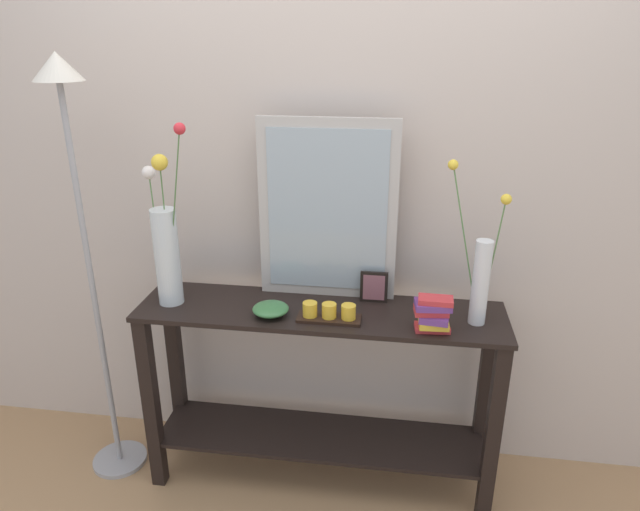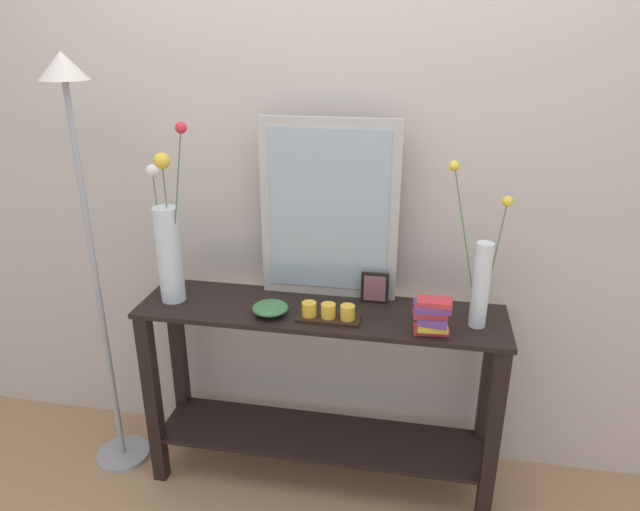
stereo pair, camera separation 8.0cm
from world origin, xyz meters
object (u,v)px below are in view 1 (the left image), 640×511
(tall_vase_left, at_px, (166,247))
(mirror_leaning, at_px, (328,211))
(floor_lamp, at_px, (80,211))
(picture_frame_small, at_px, (374,287))
(vase_right, at_px, (480,274))
(candle_tray, at_px, (329,313))
(decorative_bowl, at_px, (271,309))
(console_table, at_px, (320,380))
(book_stack, at_px, (433,314))

(tall_vase_left, bearing_deg, mirror_leaning, 14.87)
(floor_lamp, bearing_deg, picture_frame_small, 7.55)
(vase_right, height_order, candle_tray, vase_right)
(tall_vase_left, relative_size, picture_frame_small, 5.58)
(picture_frame_small, height_order, floor_lamp, floor_lamp)
(tall_vase_left, bearing_deg, decorative_bowl, -7.84)
(mirror_leaning, relative_size, decorative_bowl, 5.16)
(decorative_bowl, relative_size, floor_lamp, 0.08)
(picture_frame_small, xyz_separation_m, floor_lamp, (-1.14, -0.15, 0.32))
(vase_right, height_order, picture_frame_small, vase_right)
(console_table, distance_m, floor_lamp, 1.17)
(mirror_leaning, height_order, floor_lamp, floor_lamp)
(candle_tray, bearing_deg, vase_right, 6.82)
(picture_frame_small, distance_m, decorative_bowl, 0.43)
(decorative_bowl, height_order, book_stack, book_stack)
(tall_vase_left, relative_size, decorative_bowl, 5.17)
(tall_vase_left, height_order, decorative_bowl, tall_vase_left)
(console_table, bearing_deg, decorative_bowl, -157.43)
(tall_vase_left, xyz_separation_m, book_stack, (1.04, -0.09, -0.17))
(decorative_bowl, bearing_deg, floor_lamp, 177.86)
(tall_vase_left, height_order, candle_tray, tall_vase_left)
(console_table, height_order, floor_lamp, floor_lamp)
(mirror_leaning, xyz_separation_m, vase_right, (0.59, -0.16, -0.17))
(tall_vase_left, xyz_separation_m, decorative_bowl, (0.43, -0.06, -0.21))
(mirror_leaning, distance_m, decorative_bowl, 0.45)
(console_table, height_order, decorative_bowl, decorative_bowl)
(vase_right, distance_m, floor_lamp, 1.54)
(candle_tray, bearing_deg, tall_vase_left, 174.63)
(mirror_leaning, height_order, vase_right, mirror_leaning)
(vase_right, bearing_deg, candle_tray, -173.18)
(vase_right, relative_size, decorative_bowl, 4.22)
(console_table, xyz_separation_m, mirror_leaning, (0.01, 0.15, 0.69))
(book_stack, relative_size, floor_lamp, 0.08)
(vase_right, height_order, floor_lamp, floor_lamp)
(console_table, xyz_separation_m, floor_lamp, (-0.93, -0.05, 0.71))
(tall_vase_left, bearing_deg, candle_tray, -5.37)
(mirror_leaning, bearing_deg, floor_lamp, -168.29)
(book_stack, bearing_deg, candle_tray, 175.38)
(tall_vase_left, distance_m, picture_frame_small, 0.84)
(tall_vase_left, xyz_separation_m, candle_tray, (0.65, -0.06, -0.21))
(picture_frame_small, bearing_deg, tall_vase_left, -171.62)
(decorative_bowl, relative_size, book_stack, 1.01)
(tall_vase_left, xyz_separation_m, floor_lamp, (-0.32, -0.03, 0.14))
(console_table, distance_m, mirror_leaning, 0.71)
(candle_tray, xyz_separation_m, book_stack, (0.39, -0.03, 0.04))
(book_stack, bearing_deg, tall_vase_left, 174.91)
(vase_right, height_order, decorative_bowl, vase_right)
(mirror_leaning, xyz_separation_m, decorative_bowl, (-0.19, -0.22, -0.34))
(mirror_leaning, distance_m, book_stack, 0.58)
(console_table, height_order, book_stack, book_stack)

